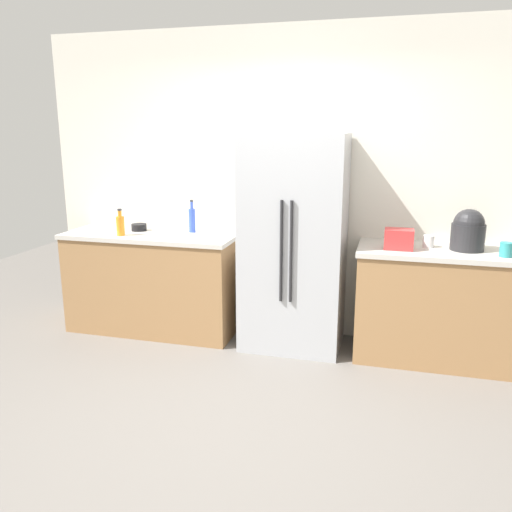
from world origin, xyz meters
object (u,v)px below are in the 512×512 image
refrigerator (294,243)px  cup_a (506,250)px  toaster (399,239)px  bottle_b (120,225)px  bottle_a (192,219)px  bowl_a (139,227)px  cup_b (428,241)px  rice_cooker (468,231)px

refrigerator → cup_a: 1.65m
toaster → bottle_b: bearing=-177.9°
refrigerator → bottle_a: (-0.99, 0.16, 0.14)m
toaster → bottle_b: bottle_b is taller
bottle_a → bowl_a: (-0.52, -0.06, -0.09)m
bottle_b → cup_b: bottle_b is taller
cup_b → bottle_b: bearing=-175.3°
rice_cooker → bottle_a: 2.38m
cup_a → bowl_a: bearing=175.9°
refrigerator → rice_cooker: size_ratio=5.61×
bottle_a → refrigerator: bearing=-9.1°
bowl_a → cup_a: bearing=-4.1°
cup_a → toaster: bearing=175.8°
cup_a → bowl_a: cup_a is taller
toaster → cup_b: 0.27m
cup_a → bottle_b: bearing=-179.5°
cup_b → refrigerator: bearing=-176.6°
toaster → cup_a: size_ratio=2.06×
bottle_b → bottle_a: bearing=28.9°
toaster → bowl_a: size_ratio=1.57×
toaster → bottle_a: size_ratio=0.74×
rice_cooker → bottle_b: 2.95m
bottle_a → bottle_b: (-0.56, -0.31, -0.02)m
toaster → cup_a: toaster is taller
refrigerator → bottle_b: 1.57m
bottle_b → refrigerator: bearing=5.6°
cup_b → cup_a: bearing=-19.1°
toaster → bottle_a: (-1.85, 0.22, 0.04)m
refrigerator → toaster: 0.87m
bottle_b → toaster: bearing=2.1°
rice_cooker → bowl_a: bearing=178.7°
rice_cooker → cup_b: bearing=174.7°
bottle_a → cup_b: (2.09, -0.09, -0.07)m
rice_cooker → bottle_b: size_ratio=1.35×
bottle_a → bowl_a: bearing=-173.7°
cup_b → bottle_a: bearing=177.4°
refrigerator → cup_a: bearing=-4.3°
toaster → cup_b: toaster is taller
rice_cooker → refrigerator: bearing=-178.5°
refrigerator → bottle_a: size_ratio=6.08×
rice_cooker → bowl_a: 2.90m
bottle_a → bottle_b: 0.65m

